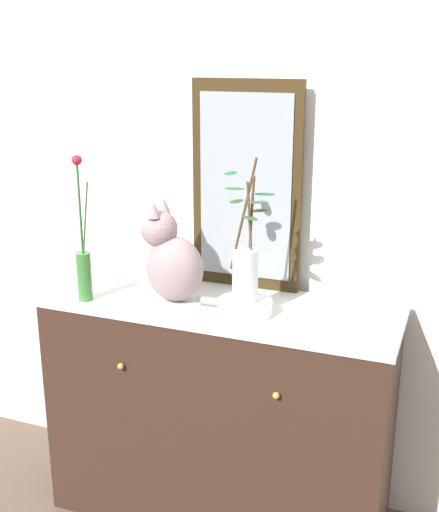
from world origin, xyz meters
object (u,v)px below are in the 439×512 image
object	(u,v)px
sideboard	(219,412)
mirror_leaning	(246,187)
cat_sitting	(172,260)
vase_glass_clear	(245,268)
vase_slim_green	(84,265)
bowl_porcelain	(245,307)

from	to	relation	value
sideboard	mirror_leaning	xyz separation A→B (m)	(0.03, 0.21, 0.85)
mirror_leaning	cat_sitting	world-z (taller)	mirror_leaning
cat_sitting	vase_glass_clear	size ratio (longest dim) A/B	0.77
vase_slim_green	bowl_porcelain	xyz separation A→B (m)	(0.60, 0.08, -0.11)
vase_glass_clear	sideboard	bearing A→B (deg)	151.47
sideboard	bowl_porcelain	distance (m)	0.50
mirror_leaning	vase_glass_clear	bearing A→B (deg)	-71.05
vase_glass_clear	mirror_leaning	bearing A→B (deg)	108.95
mirror_leaning	bowl_porcelain	size ratio (longest dim) A/B	4.12
bowl_porcelain	mirror_leaning	bearing A→B (deg)	108.82
sideboard	mirror_leaning	distance (m)	0.88
bowl_porcelain	vase_glass_clear	bearing A→B (deg)	91.14
sideboard	bowl_porcelain	size ratio (longest dim) A/B	6.88
mirror_leaning	vase_glass_clear	size ratio (longest dim) A/B	1.59
cat_sitting	bowl_porcelain	distance (m)	0.33
sideboard	bowl_porcelain	xyz separation A→B (m)	(0.12, -0.07, 0.48)
vase_slim_green	mirror_leaning	bearing A→B (deg)	35.27
mirror_leaning	vase_slim_green	size ratio (longest dim) A/B	1.47
sideboard	cat_sitting	xyz separation A→B (m)	(-0.17, -0.03, 0.61)
sideboard	vase_slim_green	size ratio (longest dim) A/B	2.45
sideboard	vase_slim_green	world-z (taller)	vase_slim_green
mirror_leaning	cat_sitting	distance (m)	0.39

